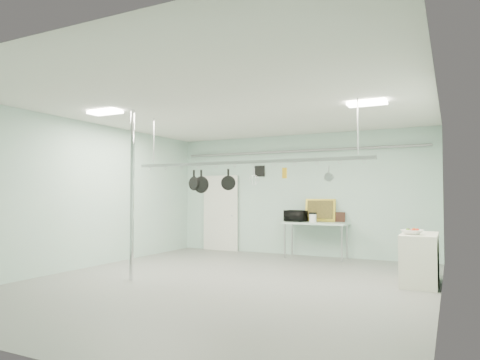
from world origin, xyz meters
The scene contains 25 objects.
floor centered at (0.00, 0.00, 0.00)m, with size 8.00×8.00×0.00m, color gray.
ceiling centered at (0.00, 0.00, 3.19)m, with size 7.00×8.00×0.02m, color silver.
back_wall centered at (0.00, 3.99, 1.60)m, with size 7.00×0.02×3.20m, color #B3D7C4.
right_wall centered at (3.49, 0.00, 1.60)m, with size 0.02×8.00×3.20m, color #B3D7C4.
door centered at (-2.30, 3.94, 1.05)m, with size 1.10×0.10×2.20m, color silver.
wall_vent centered at (-1.10, 3.97, 2.25)m, with size 0.30×0.04×0.30m, color black.
conduit_pipe centered at (0.00, 3.90, 2.75)m, with size 0.07×0.07×6.60m, color gray.
chrome_pole centered at (-1.70, -0.60, 1.60)m, with size 0.08×0.08×3.20m, color silver.
prep_table centered at (0.60, 3.60, 0.83)m, with size 1.60×0.70×0.91m.
side_cabinet centered at (3.15, 1.40, 0.45)m, with size 0.60×1.20×0.90m, color white.
pot_rack centered at (0.20, 0.30, 2.23)m, with size 4.80×0.06×1.00m.
light_panel_left centered at (-2.20, -0.80, 3.16)m, with size 0.65×0.30×0.05m, color white.
light_panel_right centered at (2.40, 0.60, 3.16)m, with size 0.65×0.30×0.05m, color white.
microwave centered at (0.07, 3.62, 1.05)m, with size 0.52×0.35×0.29m, color black.
coffee_canister centered at (0.57, 3.47, 1.01)m, with size 0.18×0.18×0.21m, color white.
painting_large centered at (0.64, 3.90, 1.20)m, with size 0.78×0.05×0.58m, color gold.
painting_small centered at (1.12, 3.90, 1.03)m, with size 0.30×0.04×0.25m, color black.
fruit_bowl centered at (3.05, 1.14, 0.94)m, with size 0.35×0.35×0.09m, color white.
skillet_left centered at (-0.91, 0.30, 1.89)m, with size 0.28×0.06×0.38m, color black, non-canonical shape.
skillet_mid centered at (-0.73, 0.30, 1.85)m, with size 0.33×0.06×0.47m, color black, non-canonical shape.
skillet_right centered at (-0.13, 0.30, 1.89)m, with size 0.27×0.06×0.39m, color black, non-canonical shape.
whisk centered at (0.40, 0.30, 1.91)m, with size 0.19×0.19×0.35m, color #B5B4B9, non-canonical shape.
grater centered at (1.01, 0.30, 1.98)m, with size 0.09×0.02×0.21m, color gold, non-canonical shape.
saucepan centered at (1.81, 0.30, 1.96)m, with size 0.15×0.09×0.26m, color #B4B3B8, non-canonical shape.
fruit_cluster centered at (3.05, 1.14, 0.98)m, with size 0.24×0.24×0.09m, color #B42510, non-canonical shape.
Camera 1 is at (3.68, -6.88, 1.59)m, focal length 32.00 mm.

